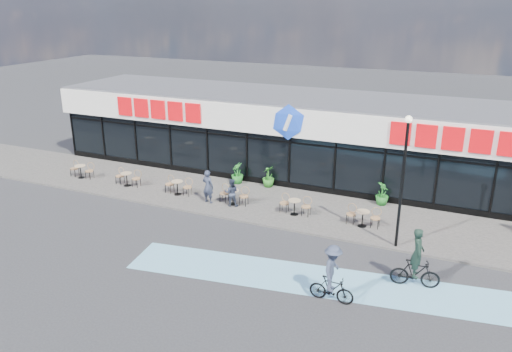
# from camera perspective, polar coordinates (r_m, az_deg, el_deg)

# --- Properties ---
(ground) EXTENTS (120.00, 120.00, 0.00)m
(ground) POSITION_cam_1_polar(r_m,az_deg,el_deg) (21.45, -2.78, -7.60)
(ground) COLOR #28282B
(ground) RESTS_ON ground
(sidewalk) EXTENTS (44.00, 5.00, 0.10)m
(sidewalk) POSITION_cam_1_polar(r_m,az_deg,el_deg) (25.16, 1.79, -3.25)
(sidewalk) COLOR #5F5B54
(sidewalk) RESTS_ON ground
(bike_lane) EXTENTS (14.17, 4.13, 0.01)m
(bike_lane) POSITION_cam_1_polar(r_m,az_deg,el_deg) (18.92, 6.28, -11.66)
(bike_lane) COLOR #68A7C5
(bike_lane) RESTS_ON ground
(building) EXTENTS (30.60, 6.57, 4.75)m
(building) POSITION_cam_1_polar(r_m,az_deg,el_deg) (29.28, 5.85, 4.67)
(building) COLOR black
(building) RESTS_ON ground
(lamp_post) EXTENTS (0.28, 0.28, 5.51)m
(lamp_post) POSITION_cam_1_polar(r_m,az_deg,el_deg) (20.49, 16.48, 0.44)
(lamp_post) COLOR black
(lamp_post) RESTS_ON sidewalk
(bistro_set_0) EXTENTS (1.54, 0.62, 0.90)m
(bistro_set_0) POSITION_cam_1_polar(r_m,az_deg,el_deg) (30.36, -19.31, 0.68)
(bistro_set_0) COLOR tan
(bistro_set_0) RESTS_ON sidewalk
(bistro_set_1) EXTENTS (1.54, 0.62, 0.90)m
(bistro_set_1) POSITION_cam_1_polar(r_m,az_deg,el_deg) (28.31, -14.45, -0.15)
(bistro_set_1) COLOR tan
(bistro_set_1) RESTS_ON sidewalk
(bistro_set_2) EXTENTS (1.54, 0.62, 0.90)m
(bistro_set_2) POSITION_cam_1_polar(r_m,az_deg,el_deg) (26.51, -8.88, -1.10)
(bistro_set_2) COLOR tan
(bistro_set_2) RESTS_ON sidewalk
(bistro_set_3) EXTENTS (1.54, 0.62, 0.90)m
(bistro_set_3) POSITION_cam_1_polar(r_m,az_deg,el_deg) (24.99, -2.56, -2.16)
(bistro_set_3) COLOR tan
(bistro_set_3) RESTS_ON sidewalk
(bistro_set_4) EXTENTS (1.54, 0.62, 0.90)m
(bistro_set_4) POSITION_cam_1_polar(r_m,az_deg,el_deg) (23.82, 4.49, -3.31)
(bistro_set_4) COLOR tan
(bistro_set_4) RESTS_ON sidewalk
(bistro_set_5) EXTENTS (1.54, 0.62, 0.90)m
(bistro_set_5) POSITION_cam_1_polar(r_m,az_deg,el_deg) (23.06, 12.14, -4.51)
(bistro_set_5) COLOR tan
(bistro_set_5) RESTS_ON sidewalk
(potted_plant_left) EXTENTS (0.92, 0.92, 1.18)m
(potted_plant_left) POSITION_cam_1_polar(r_m,az_deg,el_deg) (27.71, -2.15, 0.33)
(potted_plant_left) COLOR #207022
(potted_plant_left) RESTS_ON sidewalk
(potted_plant_mid) EXTENTS (0.79, 0.79, 1.16)m
(potted_plant_mid) POSITION_cam_1_polar(r_m,az_deg,el_deg) (27.19, 1.43, -0.05)
(potted_plant_mid) COLOR #286E1F
(potted_plant_mid) RESTS_ON sidewalk
(potted_plant_right) EXTENTS (0.74, 0.74, 1.16)m
(potted_plant_right) POSITION_cam_1_polar(r_m,az_deg,el_deg) (25.55, 14.22, -1.97)
(potted_plant_right) COLOR #1D6821
(potted_plant_right) RESTS_ON sidewalk
(patron_left) EXTENTS (0.67, 0.49, 1.71)m
(patron_left) POSITION_cam_1_polar(r_m,az_deg,el_deg) (25.06, -5.51, -1.19)
(patron_left) COLOR #2C3244
(patron_left) RESTS_ON sidewalk
(patron_right) EXTENTS (0.83, 0.74, 1.41)m
(patron_right) POSITION_cam_1_polar(r_m,az_deg,el_deg) (24.60, -2.81, -1.90)
(patron_right) COLOR #2E3548
(patron_right) RESTS_ON sidewalk
(cyclist_a) EXTENTS (1.56, 1.08, 2.12)m
(cyclist_a) POSITION_cam_1_polar(r_m,az_deg,el_deg) (17.28, 8.70, -11.24)
(cyclist_a) COLOR black
(cyclist_a) RESTS_ON ground
(cyclist_b) EXTENTS (1.80, 0.76, 2.27)m
(cyclist_b) POSITION_cam_1_polar(r_m,az_deg,el_deg) (18.88, 17.82, -9.74)
(cyclist_b) COLOR black
(cyclist_b) RESTS_ON ground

